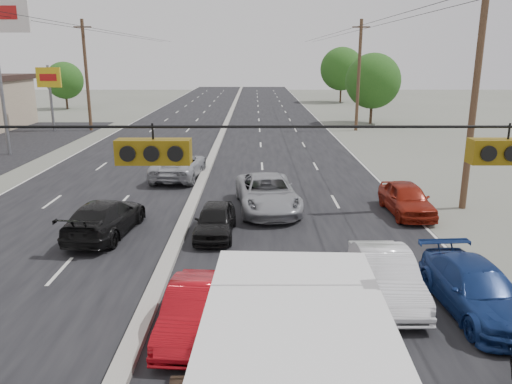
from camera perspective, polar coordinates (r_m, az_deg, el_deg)
road_surface at (r=37.68m, az=-4.63°, el=4.86°), size 20.00×160.00×0.02m
center_median at (r=37.66m, az=-4.63°, el=5.01°), size 0.50×160.00×0.20m
utility_pole_left_c at (r=49.45m, az=-18.80°, el=12.54°), size 1.60×0.30×10.00m
utility_pole_right_b at (r=24.01m, az=23.73°, el=10.05°), size 1.60×0.30×10.00m
utility_pole_right_c at (r=47.95m, az=11.66°, el=12.96°), size 1.60×0.30×10.00m
traffic_signals at (r=7.23m, az=-12.40°, el=4.88°), size 25.00×0.30×0.54m
pole_sign_far at (r=50.68m, az=-22.56°, el=11.45°), size 2.20×0.25×6.00m
tree_left_far at (r=71.51m, az=-21.03°, el=11.82°), size 4.80×4.80×6.12m
tree_right_mid at (r=53.39m, az=13.22°, el=12.25°), size 5.60×5.60×7.14m
tree_right_far at (r=78.08m, az=9.76°, el=13.70°), size 6.40×6.40×8.16m
red_sedan at (r=12.88m, az=-7.14°, el=-13.29°), size 1.62×3.87×1.24m
queue_car_a at (r=19.37m, az=-4.68°, el=-3.27°), size 1.57×3.68×1.24m
queue_car_b at (r=14.87m, az=14.67°, el=-9.33°), size 1.48×4.20×1.38m
queue_car_c at (r=22.52m, az=1.30°, el=-0.17°), size 3.12×5.78×1.54m
queue_car_d at (r=14.95m, az=23.87°, el=-10.19°), size 2.14×4.67×1.32m
queue_car_e at (r=22.87m, az=16.81°, el=-0.77°), size 1.81×4.17×1.40m
oncoming_near at (r=20.20m, az=-16.87°, el=-2.87°), size 2.49×5.02×1.40m
oncoming_far at (r=28.81m, az=-8.81°, el=3.00°), size 2.88×5.49×1.47m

